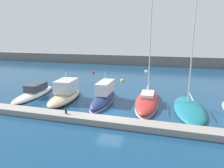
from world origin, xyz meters
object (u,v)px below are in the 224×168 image
at_px(motorboat_sand_second, 65,94).
at_px(sailboat_teal_fifth, 189,108).
at_px(motorboat_white_nearest, 35,93).
at_px(mooring_buoy_white, 146,72).
at_px(mooring_buoy_yellow, 122,81).
at_px(motorboat_navy_third, 104,96).
at_px(sailboat_red_fourth, 147,100).
at_px(mooring_buoy_red, 93,73).
at_px(dock_bollard, 66,111).

bearing_deg(motorboat_sand_second, sailboat_teal_fifth, -93.96).
bearing_deg(motorboat_white_nearest, mooring_buoy_white, -31.85).
bearing_deg(mooring_buoy_yellow, motorboat_sand_second, -108.13).
height_order(motorboat_navy_third, sailboat_red_fourth, sailboat_red_fourth).
xyz_separation_m(motorboat_sand_second, mooring_buoy_red, (-3.84, 19.03, -0.77)).
bearing_deg(dock_bollard, mooring_buoy_red, 105.95).
relative_size(motorboat_white_nearest, sailboat_teal_fifth, 0.54).
bearing_deg(motorboat_navy_third, motorboat_white_nearest, 88.96).
bearing_deg(sailboat_red_fourth, motorboat_white_nearest, 90.87).
xyz_separation_m(motorboat_white_nearest, mooring_buoy_white, (12.13, 23.52, -0.37)).
height_order(sailboat_red_fourth, sailboat_teal_fifth, sailboat_red_fourth).
bearing_deg(mooring_buoy_white, sailboat_red_fourth, -82.43).
bearing_deg(sailboat_teal_fifth, mooring_buoy_white, 14.17).
bearing_deg(sailboat_teal_fifth, mooring_buoy_yellow, 36.27).
height_order(motorboat_white_nearest, motorboat_sand_second, motorboat_sand_second).
bearing_deg(sailboat_teal_fifth, mooring_buoy_red, 41.24).
bearing_deg(sailboat_red_fourth, dock_bollard, 133.03).
height_order(motorboat_white_nearest, dock_bollard, motorboat_white_nearest).
height_order(sailboat_red_fourth, mooring_buoy_white, sailboat_red_fourth).
bearing_deg(sailboat_teal_fifth, motorboat_white_nearest, 85.93).
xyz_separation_m(motorboat_sand_second, mooring_buoy_white, (7.13, 24.03, -0.77)).
height_order(motorboat_sand_second, dock_bollard, motorboat_sand_second).
relative_size(mooring_buoy_yellow, dock_bollard, 1.88).
relative_size(sailboat_red_fourth, dock_bollard, 39.64).
bearing_deg(mooring_buoy_red, motorboat_navy_third, -64.49).
distance_m(motorboat_sand_second, mooring_buoy_red, 19.43).
bearing_deg(dock_bollard, sailboat_red_fourth, 45.68).
distance_m(motorboat_white_nearest, motorboat_sand_second, 5.03).
relative_size(motorboat_navy_third, mooring_buoy_white, 9.25).
distance_m(sailboat_red_fourth, dock_bollard, 9.92).
bearing_deg(sailboat_red_fourth, mooring_buoy_white, 4.92).
relative_size(motorboat_navy_third, mooring_buoy_red, 11.62).
distance_m(motorboat_navy_third, sailboat_teal_fifth, 9.90).
relative_size(mooring_buoy_yellow, mooring_buoy_red, 1.19).
bearing_deg(mooring_buoy_yellow, mooring_buoy_red, 143.14).
bearing_deg(mooring_buoy_yellow, motorboat_navy_third, -86.86).
xyz_separation_m(sailboat_red_fourth, mooring_buoy_white, (-3.00, 22.59, -0.43)).
xyz_separation_m(sailboat_teal_fifth, mooring_buoy_white, (-7.67, 23.61, -0.20)).
height_order(sailboat_teal_fifth, mooring_buoy_red, sailboat_teal_fifth).
xyz_separation_m(motorboat_navy_third, mooring_buoy_yellow, (-0.67, 12.30, -0.69)).
bearing_deg(motorboat_white_nearest, mooring_buoy_yellow, -41.14).
xyz_separation_m(motorboat_sand_second, motorboat_navy_third, (4.92, 0.66, -0.09)).
xyz_separation_m(mooring_buoy_yellow, mooring_buoy_white, (2.89, 11.07, 0.00)).
bearing_deg(motorboat_sand_second, motorboat_navy_third, -87.93).
bearing_deg(motorboat_white_nearest, motorboat_navy_third, -93.69).
distance_m(motorboat_sand_second, mooring_buoy_yellow, 13.66).
relative_size(mooring_buoy_red, mooring_buoy_white, 0.80).
distance_m(motorboat_navy_third, mooring_buoy_red, 20.36).
distance_m(motorboat_white_nearest, sailboat_red_fourth, 15.16).
height_order(motorboat_sand_second, mooring_buoy_white, motorboat_sand_second).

